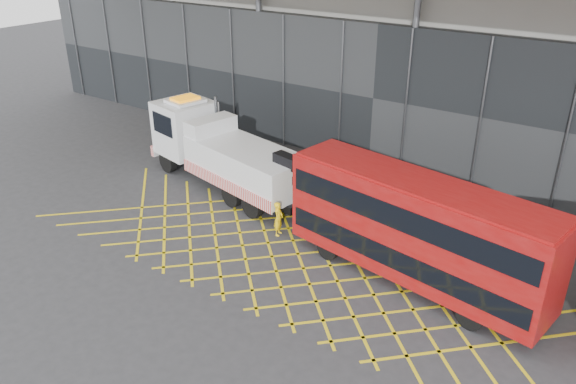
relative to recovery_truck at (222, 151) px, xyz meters
The scene contains 5 objects.
ground_plane 5.73m from the recovery_truck, 53.88° to the right, with size 120.00×120.00×0.00m, color #2C2D2F.
road_markings 8.61m from the recovery_truck, 31.21° to the right, with size 24.76×7.16×0.01m.
recovery_truck is the anchor object (origin of this frame).
bus_towed 12.19m from the recovery_truck, 12.39° to the right, with size 10.89×4.18×4.33m.
worker 6.23m from the recovery_truck, 25.64° to the right, with size 0.59×0.39×1.61m, color yellow.
Camera 1 is at (15.24, -16.31, 12.85)m, focal length 35.00 mm.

